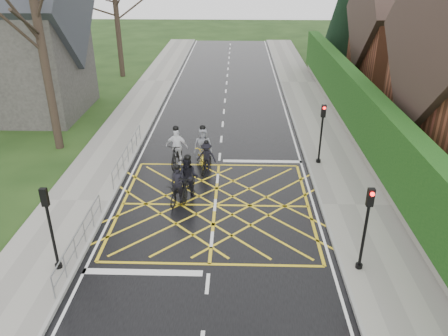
# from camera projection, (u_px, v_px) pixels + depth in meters

# --- Properties ---
(ground) EXTENTS (120.00, 120.00, 0.00)m
(ground) POSITION_uv_depth(u_px,v_px,m) (215.00, 205.00, 18.81)
(ground) COLOR black
(ground) RESTS_ON ground
(road) EXTENTS (9.00, 80.00, 0.01)m
(road) POSITION_uv_depth(u_px,v_px,m) (215.00, 205.00, 18.80)
(road) COLOR black
(road) RESTS_ON ground
(sidewalk_right) EXTENTS (3.00, 80.00, 0.15)m
(sidewalk_right) POSITION_uv_depth(u_px,v_px,m) (355.00, 206.00, 18.61)
(sidewalk_right) COLOR gray
(sidewalk_right) RESTS_ON ground
(sidewalk_left) EXTENTS (3.00, 80.00, 0.15)m
(sidewalk_left) POSITION_uv_depth(u_px,v_px,m) (77.00, 202.00, 18.94)
(sidewalk_left) COLOR gray
(sidewalk_left) RESTS_ON ground
(stone_wall) EXTENTS (0.50, 38.00, 0.70)m
(stone_wall) POSITION_uv_depth(u_px,v_px,m) (362.00, 145.00, 23.83)
(stone_wall) COLOR slate
(stone_wall) RESTS_ON ground
(hedge) EXTENTS (0.90, 38.00, 2.80)m
(hedge) POSITION_uv_depth(u_px,v_px,m) (366.00, 115.00, 23.06)
(hedge) COLOR #0E350E
(hedge) RESTS_ON stone_wall
(house_far) EXTENTS (9.80, 8.80, 10.30)m
(house_far) POSITION_uv_depth(u_px,v_px,m) (423.00, 34.00, 32.64)
(house_far) COLOR brown
(house_far) RESTS_ON ground
(conifer) EXTENTS (4.60, 4.60, 10.00)m
(conifer) POSITION_uv_depth(u_px,v_px,m) (346.00, 12.00, 39.66)
(conifer) COLOR black
(conifer) RESTS_ON ground
(church) EXTENTS (8.80, 7.80, 11.00)m
(church) POSITION_uv_depth(u_px,v_px,m) (12.00, 38.00, 27.78)
(church) COLOR #2D2B28
(church) RESTS_ON ground
(railing_south) EXTENTS (0.05, 5.04, 1.03)m
(railing_south) POSITION_uv_depth(u_px,v_px,m) (79.00, 235.00, 15.45)
(railing_south) COLOR slate
(railing_south) RESTS_ON ground
(railing_north) EXTENTS (0.05, 6.04, 1.03)m
(railing_north) POSITION_uv_depth(u_px,v_px,m) (128.00, 150.00, 22.18)
(railing_north) COLOR slate
(railing_north) RESTS_ON ground
(traffic_light_ne) EXTENTS (0.24, 0.31, 3.21)m
(traffic_light_ne) POSITION_uv_depth(u_px,v_px,m) (321.00, 135.00, 21.70)
(traffic_light_ne) COLOR black
(traffic_light_ne) RESTS_ON ground
(traffic_light_se) EXTENTS (0.24, 0.31, 3.21)m
(traffic_light_se) POSITION_uv_depth(u_px,v_px,m) (365.00, 231.00, 14.16)
(traffic_light_se) COLOR black
(traffic_light_se) RESTS_ON ground
(traffic_light_sw) EXTENTS (0.24, 0.31, 3.21)m
(traffic_light_sw) POSITION_uv_depth(u_px,v_px,m) (51.00, 230.00, 14.18)
(traffic_light_sw) COLOR black
(traffic_light_sw) RESTS_ON ground
(cyclist_rear) EXTENTS (0.96, 1.87, 1.74)m
(cyclist_rear) POSITION_uv_depth(u_px,v_px,m) (178.00, 189.00, 18.92)
(cyclist_rear) COLOR black
(cyclist_rear) RESTS_ON ground
(cyclist_back) EXTENTS (1.02, 2.13, 2.06)m
(cyclist_back) POSITION_uv_depth(u_px,v_px,m) (188.00, 181.00, 19.11)
(cyclist_back) COLOR black
(cyclist_back) RESTS_ON ground
(cyclist_mid) EXTENTS (1.05, 1.75, 1.62)m
(cyclist_mid) POSITION_uv_depth(u_px,v_px,m) (207.00, 160.00, 21.59)
(cyclist_mid) COLOR black
(cyclist_mid) RESTS_ON ground
(cyclist_front) EXTENTS (1.18, 2.15, 2.10)m
(cyclist_front) POSITION_uv_depth(u_px,v_px,m) (177.00, 150.00, 22.16)
(cyclist_front) COLOR black
(cyclist_front) RESTS_ON ground
(cyclist_lead) EXTENTS (0.97, 2.18, 2.08)m
(cyclist_lead) POSITION_uv_depth(u_px,v_px,m) (203.00, 150.00, 22.30)
(cyclist_lead) COLOR yellow
(cyclist_lead) RESTS_ON ground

